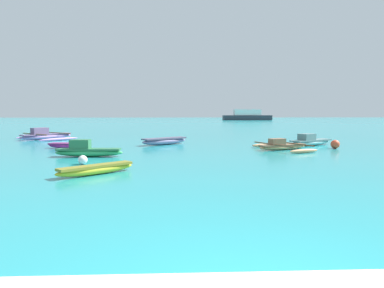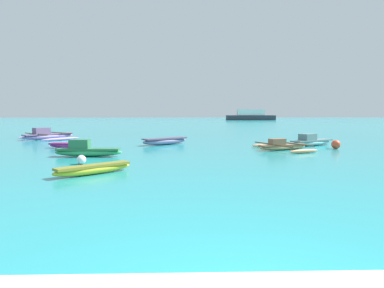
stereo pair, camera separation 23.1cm
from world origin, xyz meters
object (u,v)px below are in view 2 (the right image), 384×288
(moored_boat_2, at_px, (69,145))
(moored_boat_5, at_px, (311,141))
(moored_boat_0, at_px, (47,135))
(mooring_buoy_1, at_px, (336,144))
(moored_boat_1, at_px, (282,146))
(distant_ferry, at_px, (251,116))
(moored_boat_6, at_px, (94,169))
(moored_boat_4, at_px, (165,141))
(mooring_buoy_0, at_px, (81,160))
(moored_boat_3, at_px, (87,150))

(moored_boat_2, relative_size, moored_boat_5, 0.72)
(moored_boat_0, distance_m, mooring_buoy_1, 19.28)
(moored_boat_0, distance_m, moored_boat_1, 16.68)
(moored_boat_0, height_order, distant_ferry, distant_ferry)
(moored_boat_2, relative_size, distant_ferry, 0.20)
(moored_boat_5, bearing_deg, moored_boat_2, 152.93)
(moored_boat_6, relative_size, mooring_buoy_1, 4.82)
(moored_boat_4, relative_size, mooring_buoy_0, 8.34)
(moored_boat_5, distance_m, distant_ferry, 63.24)
(moored_boat_3, bearing_deg, mooring_buoy_0, -78.18)
(moored_boat_2, height_order, moored_boat_3, moored_boat_3)
(moored_boat_1, bearing_deg, moored_boat_6, -161.18)
(moored_boat_1, distance_m, moored_boat_4, 6.95)
(moored_boat_3, xyz_separation_m, distant_ferry, (20.85, 67.21, 0.78))
(moored_boat_1, xyz_separation_m, moored_boat_6, (-8.01, -6.73, -0.02))
(moored_boat_5, bearing_deg, moored_boat_4, 143.04)
(distant_ferry, bearing_deg, mooring_buoy_0, -106.38)
(moored_boat_5, relative_size, distant_ferry, 0.27)
(moored_boat_3, relative_size, mooring_buoy_1, 6.33)
(moored_boat_4, xyz_separation_m, moored_boat_5, (8.62, -0.81, 0.02))
(moored_boat_3, xyz_separation_m, moored_boat_5, (11.82, 4.62, -0.02))
(moored_boat_1, height_order, distant_ferry, distant_ferry)
(moored_boat_1, xyz_separation_m, moored_boat_5, (2.40, 2.27, 0.05))
(moored_boat_3, height_order, mooring_buoy_1, moored_boat_3)
(moored_boat_2, bearing_deg, moored_boat_5, 14.23)
(mooring_buoy_0, bearing_deg, moored_boat_4, 70.24)
(moored_boat_5, xyz_separation_m, distant_ferry, (9.03, 62.58, 0.80))
(mooring_buoy_1, relative_size, distant_ferry, 0.04)
(moored_boat_2, distance_m, distant_ferry, 67.64)
(moored_boat_3, bearing_deg, moored_boat_6, -70.69)
(moored_boat_1, bearing_deg, mooring_buoy_0, -173.91)
(moored_boat_4, relative_size, distant_ferry, 0.25)
(mooring_buoy_1, height_order, distant_ferry, distant_ferry)
(moored_boat_0, relative_size, distant_ferry, 0.39)
(moored_boat_1, xyz_separation_m, moored_boat_3, (-9.42, -2.35, 0.07))
(moored_boat_0, bearing_deg, moored_boat_3, -109.30)
(mooring_buoy_0, bearing_deg, moored_boat_6, -64.64)
(moored_boat_0, height_order, moored_boat_4, moored_boat_0)
(moored_boat_0, height_order, mooring_buoy_0, moored_boat_0)
(moored_boat_0, xyz_separation_m, moored_boat_5, (17.34, -5.15, -0.03))
(moored_boat_5, distance_m, mooring_buoy_1, 1.96)
(moored_boat_5, distance_m, moored_boat_6, 13.76)
(distant_ferry, bearing_deg, moored_boat_4, -105.95)
(moored_boat_0, bearing_deg, distant_ferry, 16.57)
(moored_boat_3, bearing_deg, mooring_buoy_1, 14.05)
(moored_boat_6, distance_m, mooring_buoy_0, 2.31)
(moored_boat_6, height_order, distant_ferry, distant_ferry)
(mooring_buoy_0, bearing_deg, moored_boat_0, 116.21)
(moored_boat_4, height_order, moored_boat_6, moored_boat_4)
(moored_boat_1, xyz_separation_m, moored_boat_2, (-11.37, 1.18, -0.03))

